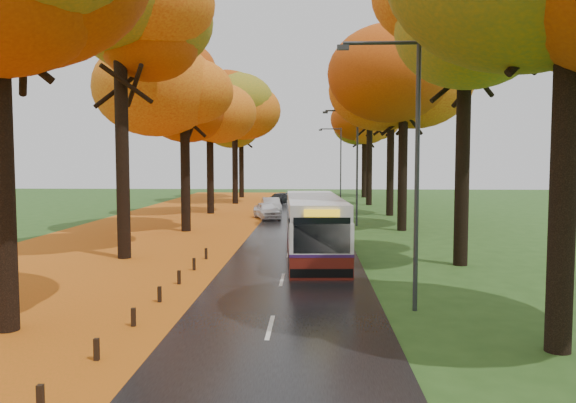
# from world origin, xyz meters

# --- Properties ---
(road) EXTENTS (6.50, 90.00, 0.04)m
(road) POSITION_xyz_m (0.00, 25.00, 0.02)
(road) COLOR black
(road) RESTS_ON ground
(centre_line) EXTENTS (0.12, 90.00, 0.01)m
(centre_line) POSITION_xyz_m (0.00, 25.00, 0.04)
(centre_line) COLOR silver
(centre_line) RESTS_ON road
(leaf_verge) EXTENTS (12.00, 90.00, 0.02)m
(leaf_verge) POSITION_xyz_m (-9.00, 25.00, 0.01)
(leaf_verge) COLOR #93520D
(leaf_verge) RESTS_ON ground
(leaf_drift) EXTENTS (0.90, 90.00, 0.01)m
(leaf_drift) POSITION_xyz_m (-3.05, 25.00, 0.04)
(leaf_drift) COLOR #D45915
(leaf_drift) RESTS_ON road
(trees_left) EXTENTS (9.20, 74.00, 13.88)m
(trees_left) POSITION_xyz_m (-7.18, 27.06, 9.53)
(trees_left) COLOR black
(trees_left) RESTS_ON ground
(trees_right) EXTENTS (9.30, 74.20, 13.96)m
(trees_right) POSITION_xyz_m (7.19, 26.91, 9.69)
(trees_right) COLOR black
(trees_right) RESTS_ON ground
(bollard_row) EXTENTS (0.11, 23.51, 0.52)m
(bollard_row) POSITION_xyz_m (-3.70, 4.70, 0.26)
(bollard_row) COLOR black
(bollard_row) RESTS_ON ground
(streetlamp_near) EXTENTS (2.45, 0.18, 8.00)m
(streetlamp_near) POSITION_xyz_m (3.95, 8.00, 4.71)
(streetlamp_near) COLOR #333538
(streetlamp_near) RESTS_ON ground
(streetlamp_mid) EXTENTS (2.45, 0.18, 8.00)m
(streetlamp_mid) POSITION_xyz_m (3.95, 30.00, 4.71)
(streetlamp_mid) COLOR #333538
(streetlamp_mid) RESTS_ON ground
(streetlamp_far) EXTENTS (2.45, 0.18, 8.00)m
(streetlamp_far) POSITION_xyz_m (3.95, 52.00, 4.71)
(streetlamp_far) COLOR #333538
(streetlamp_far) RESTS_ON ground
(bus) EXTENTS (2.97, 10.70, 2.78)m
(bus) POSITION_xyz_m (1.20, 17.18, 1.50)
(bus) COLOR #5D160E
(bus) RESTS_ON road
(car_white) EXTENTS (2.66, 4.05, 1.28)m
(car_white) POSITION_xyz_m (-2.35, 34.10, 0.68)
(car_white) COLOR white
(car_white) RESTS_ON road
(car_silver) EXTENTS (2.07, 4.18, 1.32)m
(car_silver) POSITION_xyz_m (-2.35, 38.67, 0.70)
(car_silver) COLOR #ADB0B5
(car_silver) RESTS_ON road
(car_dark) EXTENTS (2.72, 4.13, 1.11)m
(car_dark) POSITION_xyz_m (-2.32, 48.49, 0.60)
(car_dark) COLOR black
(car_dark) RESTS_ON road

